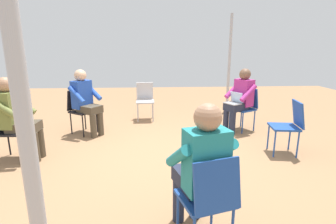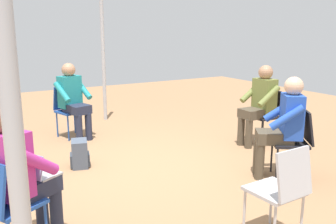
{
  "view_description": "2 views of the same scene",
  "coord_description": "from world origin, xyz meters",
  "px_view_note": "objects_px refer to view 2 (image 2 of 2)",
  "views": [
    {
      "loc": [
        -3.78,
        0.12,
        1.65
      ],
      "look_at": [
        -0.06,
        -0.1,
        0.72
      ],
      "focal_mm": 28.0,
      "sensor_mm": 36.0,
      "label": 1
    },
    {
      "loc": [
        4.15,
        -2.0,
        1.79
      ],
      "look_at": [
        0.16,
        0.37,
        0.75
      ],
      "focal_mm": 40.0,
      "sensor_mm": 36.0,
      "label": 2
    }
  ],
  "objects_px": {
    "chair_northeast": "(296,139)",
    "chair_east": "(282,187)",
    "person_with_laptop": "(20,170)",
    "chair_west": "(68,107)",
    "person_in_olive": "(260,101)",
    "chair_north": "(267,112)",
    "chair_southeast": "(3,201)",
    "backpack_near_laptop_user": "(80,155)",
    "person_in_blue": "(283,122)",
    "person_in_teal": "(73,97)"
  },
  "relations": [
    {
      "from": "chair_east",
      "to": "backpack_near_laptop_user",
      "type": "xyz_separation_m",
      "value": [
        -2.59,
        -0.91,
        -0.34
      ]
    },
    {
      "from": "chair_west",
      "to": "chair_southeast",
      "type": "height_order",
      "value": "same"
    },
    {
      "from": "chair_east",
      "to": "chair_north",
      "type": "bearing_deg",
      "value": 44.93
    },
    {
      "from": "chair_southeast",
      "to": "person_in_olive",
      "type": "bearing_deg",
      "value": 78.61
    },
    {
      "from": "chair_east",
      "to": "chair_northeast",
      "type": "distance_m",
      "value": 1.52
    },
    {
      "from": "chair_northeast",
      "to": "person_in_teal",
      "type": "height_order",
      "value": "person_in_teal"
    },
    {
      "from": "chair_east",
      "to": "backpack_near_laptop_user",
      "type": "distance_m",
      "value": 2.77
    },
    {
      "from": "person_in_olive",
      "to": "chair_east",
      "type": "bearing_deg",
      "value": 141.51
    },
    {
      "from": "person_in_blue",
      "to": "chair_northeast",
      "type": "bearing_deg",
      "value": -90.0
    },
    {
      "from": "person_in_blue",
      "to": "chair_east",
      "type": "bearing_deg",
      "value": 168.42
    },
    {
      "from": "person_in_blue",
      "to": "backpack_near_laptop_user",
      "type": "height_order",
      "value": "person_in_blue"
    },
    {
      "from": "chair_north",
      "to": "chair_southeast",
      "type": "xyz_separation_m",
      "value": [
        1.23,
        -4.01,
        0.0
      ]
    },
    {
      "from": "chair_north",
      "to": "chair_west",
      "type": "height_order",
      "value": "same"
    },
    {
      "from": "chair_north",
      "to": "chair_southeast",
      "type": "relative_size",
      "value": 1.0
    },
    {
      "from": "person_with_laptop",
      "to": "person_in_olive",
      "type": "xyz_separation_m",
      "value": [
        -1.15,
        3.69,
        0.0
      ]
    },
    {
      "from": "chair_west",
      "to": "chair_east",
      "type": "xyz_separation_m",
      "value": [
        4.09,
        0.61,
        0.0
      ]
    },
    {
      "from": "chair_north",
      "to": "chair_east",
      "type": "distance_m",
      "value": 2.9
    },
    {
      "from": "chair_northeast",
      "to": "backpack_near_laptop_user",
      "type": "height_order",
      "value": "chair_northeast"
    },
    {
      "from": "person_in_blue",
      "to": "chair_west",
      "type": "bearing_deg",
      "value": 64.67
    },
    {
      "from": "chair_southeast",
      "to": "person_with_laptop",
      "type": "distance_m",
      "value": 0.26
    },
    {
      "from": "person_with_laptop",
      "to": "chair_west",
      "type": "bearing_deg",
      "value": 128.52
    },
    {
      "from": "chair_east",
      "to": "chair_northeast",
      "type": "xyz_separation_m",
      "value": [
        -0.9,
        1.22,
        0.0
      ]
    },
    {
      "from": "chair_northeast",
      "to": "person_in_olive",
      "type": "relative_size",
      "value": 0.69
    },
    {
      "from": "chair_north",
      "to": "chair_northeast",
      "type": "distance_m",
      "value": 1.44
    },
    {
      "from": "chair_east",
      "to": "person_in_teal",
      "type": "distance_m",
      "value": 3.98
    },
    {
      "from": "chair_west",
      "to": "backpack_near_laptop_user",
      "type": "xyz_separation_m",
      "value": [
        1.5,
        -0.3,
        -0.34
      ]
    },
    {
      "from": "chair_west",
      "to": "person_with_laptop",
      "type": "height_order",
      "value": "person_with_laptop"
    },
    {
      "from": "chair_west",
      "to": "person_in_blue",
      "type": "distance_m",
      "value": 3.53
    },
    {
      "from": "chair_east",
      "to": "backpack_near_laptop_user",
      "type": "height_order",
      "value": "chair_east"
    },
    {
      "from": "chair_west",
      "to": "backpack_near_laptop_user",
      "type": "relative_size",
      "value": 2.36
    },
    {
      "from": "chair_north",
      "to": "person_in_teal",
      "type": "relative_size",
      "value": 0.69
    },
    {
      "from": "person_with_laptop",
      "to": "person_in_blue",
      "type": "height_order",
      "value": "same"
    },
    {
      "from": "chair_northeast",
      "to": "chair_east",
      "type": "bearing_deg",
      "value": 162.25
    },
    {
      "from": "chair_northeast",
      "to": "person_in_blue",
      "type": "xyz_separation_m",
      "value": [
        -0.1,
        -0.14,
        0.2
      ]
    },
    {
      "from": "chair_northeast",
      "to": "backpack_near_laptop_user",
      "type": "relative_size",
      "value": 2.36
    },
    {
      "from": "person_in_blue",
      "to": "backpack_near_laptop_user",
      "type": "xyz_separation_m",
      "value": [
        -1.59,
        -2.0,
        -0.54
      ]
    },
    {
      "from": "chair_north",
      "to": "backpack_near_laptop_user",
      "type": "bearing_deg",
      "value": 82.66
    },
    {
      "from": "chair_northeast",
      "to": "chair_west",
      "type": "bearing_deg",
      "value": 65.78
    },
    {
      "from": "backpack_near_laptop_user",
      "to": "chair_north",
      "type": "bearing_deg",
      "value": 80.89
    },
    {
      "from": "person_in_teal",
      "to": "chair_northeast",
      "type": "bearing_deg",
      "value": 104.76
    },
    {
      "from": "person_with_laptop",
      "to": "backpack_near_laptop_user",
      "type": "xyz_separation_m",
      "value": [
        -1.61,
        0.97,
        -0.53
      ]
    },
    {
      "from": "chair_west",
      "to": "person_with_laptop",
      "type": "xyz_separation_m",
      "value": [
        3.11,
        -1.27,
        0.2
      ]
    },
    {
      "from": "person_with_laptop",
      "to": "backpack_near_laptop_user",
      "type": "height_order",
      "value": "person_with_laptop"
    },
    {
      "from": "person_in_olive",
      "to": "person_in_teal",
      "type": "bearing_deg",
      "value": 54.65
    },
    {
      "from": "chair_northeast",
      "to": "person_in_teal",
      "type": "bearing_deg",
      "value": 66.45
    },
    {
      "from": "chair_southeast",
      "to": "chair_north",
      "type": "bearing_deg",
      "value": 77.84
    },
    {
      "from": "person_in_teal",
      "to": "person_in_olive",
      "type": "height_order",
      "value": "same"
    },
    {
      "from": "chair_northeast",
      "to": "chair_southeast",
      "type": "bearing_deg",
      "value": 125.92
    },
    {
      "from": "chair_north",
      "to": "person_with_laptop",
      "type": "bearing_deg",
      "value": 108.34
    },
    {
      "from": "person_with_laptop",
      "to": "person_in_olive",
      "type": "relative_size",
      "value": 1.0
    }
  ]
}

